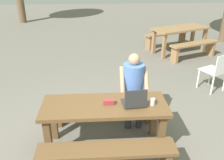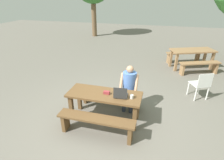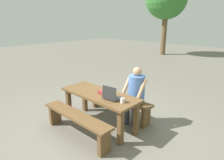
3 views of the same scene
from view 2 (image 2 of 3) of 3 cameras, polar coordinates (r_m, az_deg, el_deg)
The scene contains 12 objects.
ground_plane at distance 4.61m, azimuth -2.29°, elevation -12.01°, with size 30.00×30.00×0.00m, color slate.
picnic_table_front at distance 4.27m, azimuth -2.43°, elevation -5.73°, with size 1.74×0.66×0.71m.
bench_near at distance 3.95m, azimuth -5.05°, elevation -13.20°, with size 1.68×0.30×0.47m.
bench_far at distance 4.89m, azimuth -0.26°, elevation -4.60°, with size 1.68×0.30×0.47m.
laptop at distance 4.04m, azimuth 2.74°, elevation -4.67°, with size 0.33×0.31×0.27m.
small_pouch at distance 4.17m, azimuth -1.72°, elevation -4.05°, with size 0.14×0.07×0.07m.
coffee_mug at distance 4.02m, azimuth 6.26°, elevation -5.27°, with size 0.08×0.08×0.09m.
person_seated at distance 4.59m, azimuth 5.48°, elevation -1.42°, with size 0.45×0.43×1.23m.
plastic_chair at distance 5.75m, azimuth 26.37°, elevation -1.28°, with size 0.59×0.59×0.85m.
picnic_table_mid at distance 8.04m, azimuth 24.14°, elevation 7.84°, with size 1.86×1.30×0.78m.
bench_mid_south at distance 7.61m, azimuth 26.03°, elevation 4.16°, with size 1.54×0.85×0.48m.
bench_mid_north at distance 8.66m, azimuth 21.76°, elevation 7.36°, with size 1.54×0.85×0.48m.
Camera 2 is at (1.13, -3.46, 2.83)m, focal length 28.81 mm.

